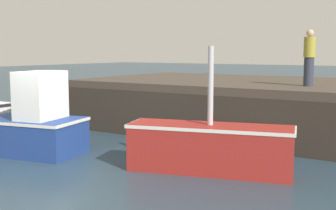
# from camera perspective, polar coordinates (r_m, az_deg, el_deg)

# --- Properties ---
(ground) EXTENTS (120.00, 160.00, 0.10)m
(ground) POSITION_cam_1_polar(r_m,az_deg,el_deg) (11.55, -14.58, -7.43)
(ground) COLOR #283D4C
(pier) EXTENTS (11.60, 6.65, 1.76)m
(pier) POSITION_cam_1_polar(r_m,az_deg,el_deg) (15.27, 10.00, 1.93)
(pier) COLOR #473D33
(pier) RESTS_ON ground
(fishing_boat_near_right) EXTENTS (2.99, 2.13, 2.27)m
(fishing_boat_near_right) POSITION_cam_1_polar(r_m,az_deg,el_deg) (12.42, -17.18, -2.50)
(fishing_boat_near_right) COLOR navy
(fishing_boat_near_right) RESTS_ON ground
(fishing_boat_mid) EXTENTS (3.98, 2.02, 2.92)m
(fishing_boat_mid) POSITION_cam_1_polar(r_m,az_deg,el_deg) (10.15, 5.53, -5.46)
(fishing_boat_mid) COLOR maroon
(fishing_boat_mid) RESTS_ON ground
(rowboat) EXTENTS (1.86, 0.83, 0.41)m
(rowboat) POSITION_cam_1_polar(r_m,az_deg,el_deg) (11.55, 9.54, -6.08)
(rowboat) COLOR silver
(rowboat) RESTS_ON ground
(dockworker) EXTENTS (0.34, 0.34, 1.68)m
(dockworker) POSITION_cam_1_polar(r_m,az_deg,el_deg) (13.61, 18.08, 5.92)
(dockworker) COLOR #2D3342
(dockworker) RESTS_ON pier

